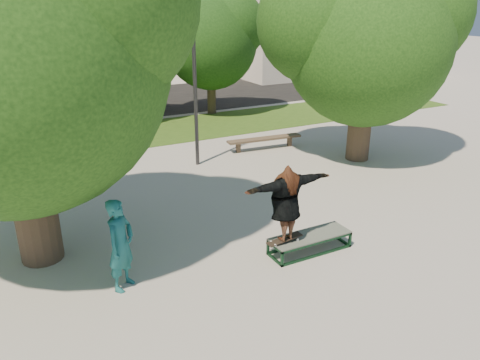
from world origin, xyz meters
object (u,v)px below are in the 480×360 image
lamppost (194,66)px  grind_box (310,243)px  car_silver_b (125,86)px  car_dark (40,97)px  bystander (121,245)px  car_grey (102,90)px  tree_right (364,33)px  bench (264,140)px  car_silver_a (17,98)px

lamppost → grind_box: (-0.10, -6.35, -2.96)m
grind_box → car_silver_b: bearing=87.4°
car_dark → bystander: bearing=-85.4°
lamppost → car_dark: 11.12m
bystander → car_grey: bearing=36.5°
tree_right → car_silver_b: bearing=107.5°
lamppost → bench: 3.97m
grind_box → lamppost: bearing=89.1°
grind_box → bystander: bystander is taller
tree_right → car_silver_a: (-9.49, 12.68, -3.35)m
bench → car_dark: (-6.42, 9.82, 0.43)m
car_silver_a → car_dark: (0.95, -0.53, 0.04)m
grind_box → car_dark: car_dark is taller
tree_right → bench: 4.89m
car_silver_a → car_silver_b: (5.28, 0.73, -0.01)m
bench → car_silver_a: 12.71m
lamppost → car_silver_a: lamppost is taller
bystander → lamppost: bearing=13.5°
bench → car_silver_b: car_silver_b is taller
bench → car_grey: size_ratio=0.57×
tree_right → bystander: 10.23m
grind_box → car_silver_b: 17.88m
bench → car_dark: bearing=128.4°
car_silver_b → car_dark: bearing=-157.4°
car_dark → car_grey: (3.06, 1.02, -0.11)m
tree_right → car_dark: 15.22m
grind_box → car_silver_a: 17.70m
tree_right → bench: tree_right is taller
bystander → car_dark: size_ratio=0.37×
grind_box → tree_right: bearing=41.5°
lamppost → car_dark: lamppost is taller
tree_right → car_grey: tree_right is taller
bench → bystander: bearing=-132.0°
bystander → car_dark: (0.34, 16.07, -0.10)m
car_grey → tree_right: bearing=-73.6°
lamppost → car_silver_b: bearing=86.5°
bench → car_silver_a: size_ratio=0.64×
car_dark → grind_box: bearing=-72.2°
lamppost → bystander: 7.41m
tree_right → car_dark: tree_right is taller
car_dark → car_silver_b: car_dark is taller
car_grey → bench: bearing=-79.0°
lamppost → car_grey: 11.54m
car_silver_a → car_dark: bearing=-28.6°
bystander → car_silver_a: bystander is taller
lamppost → grind_box: size_ratio=3.39×
tree_right → grind_box: 7.75m
car_silver_a → car_silver_b: bearing=8.6°
bench → car_silver_a: (-7.37, 10.35, 0.39)m
car_grey → car_silver_b: bearing=4.5°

